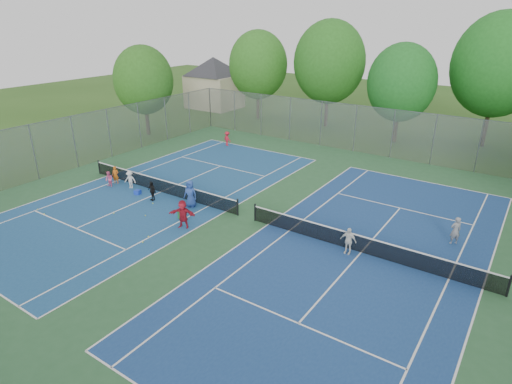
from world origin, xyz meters
TOP-DOWN VIEW (x-y plane):
  - ground at (0.00, 0.00)m, footprint 120.00×120.00m
  - court_pad at (0.00, 0.00)m, footprint 32.00×32.00m
  - court_left at (-7.00, 0.00)m, footprint 10.97×23.77m
  - court_right at (7.00, 0.00)m, footprint 10.97×23.77m
  - net_left at (-7.00, 0.00)m, footprint 12.87×0.10m
  - net_right at (7.00, 0.00)m, footprint 12.87×0.10m
  - fence_north at (0.00, 16.00)m, footprint 32.00×0.10m
  - fence_west at (-16.00, 0.00)m, footprint 0.10×32.00m
  - house at (-22.00, 24.00)m, footprint 11.03×11.03m
  - tree_nw at (-14.00, 22.00)m, footprint 6.40×6.40m
  - tree_nl at (-6.00, 23.00)m, footprint 7.20×7.20m
  - tree_nc at (2.00, 21.00)m, footprint 6.00×6.00m
  - tree_nr at (9.00, 24.00)m, footprint 7.60×7.60m
  - tree_side_w at (-19.00, 10.00)m, footprint 5.60×5.60m
  - ball_crate at (-7.98, -1.13)m, footprint 0.44×0.44m
  - ball_hopper at (-3.07, -2.20)m, footprint 0.33×0.33m
  - student_a at (-10.76, -0.60)m, footprint 0.54×0.48m
  - student_b at (-10.60, -1.28)m, footprint 0.54×0.42m
  - student_c at (-9.22, -0.64)m, footprint 0.91×0.74m
  - student_d at (-6.43, -1.25)m, footprint 0.78×0.40m
  - student_e at (-3.76, -0.60)m, footprint 0.94×0.73m
  - student_f at (-2.21, -2.92)m, footprint 1.58×1.00m
  - child_far_baseline at (-10.07, 11.22)m, footprint 0.94×0.70m
  - instructor at (10.59, 3.55)m, footprint 0.66×0.63m
  - teen_court_b at (6.44, -0.42)m, footprint 0.83×0.38m
  - tennis_ball_0 at (-3.31, -1.76)m, footprint 0.07×0.07m
  - tennis_ball_1 at (-11.10, -6.21)m, footprint 0.07×0.07m
  - tennis_ball_2 at (-2.95, -4.84)m, footprint 0.07×0.07m
  - tennis_ball_3 at (-5.99, -1.66)m, footprint 0.07×0.07m
  - tennis_ball_4 at (-6.81, -3.99)m, footprint 0.07×0.07m
  - tennis_ball_5 at (-3.05, -1.45)m, footprint 0.07×0.07m
  - tennis_ball_6 at (-2.73, -5.42)m, footprint 0.07×0.07m
  - tennis_ball_7 at (-5.03, -3.15)m, footprint 0.07×0.07m
  - tennis_ball_8 at (-3.47, -1.98)m, footprint 0.07×0.07m
  - tennis_ball_9 at (-10.15, -6.37)m, footprint 0.07×0.07m

SIDE VIEW (x-z plane):
  - ground at x=0.00m, z-range 0.00..0.00m
  - court_pad at x=0.00m, z-range 0.00..0.01m
  - court_left at x=-7.00m, z-range 0.01..0.02m
  - court_right at x=7.00m, z-range 0.01..0.02m
  - tennis_ball_0 at x=-3.31m, z-range 0.00..0.07m
  - tennis_ball_1 at x=-11.10m, z-range 0.00..0.07m
  - tennis_ball_2 at x=-2.95m, z-range 0.00..0.07m
  - tennis_ball_3 at x=-5.99m, z-range 0.00..0.07m
  - tennis_ball_4 at x=-6.81m, z-range 0.00..0.07m
  - tennis_ball_5 at x=-3.05m, z-range 0.00..0.07m
  - tennis_ball_6 at x=-2.73m, z-range 0.00..0.07m
  - tennis_ball_7 at x=-5.03m, z-range 0.00..0.07m
  - tennis_ball_8 at x=-3.47m, z-range 0.00..0.07m
  - tennis_ball_9 at x=-10.15m, z-range 0.00..0.07m
  - ball_crate at x=-7.98m, z-range 0.00..0.31m
  - ball_hopper at x=-3.07m, z-range 0.00..0.58m
  - net_left at x=-7.00m, z-range 0.00..0.91m
  - net_right at x=7.00m, z-range 0.00..0.91m
  - student_b at x=-10.60m, z-range 0.00..1.11m
  - student_c at x=-9.22m, z-range 0.00..1.23m
  - student_a at x=-10.76m, z-range 0.00..1.25m
  - student_d at x=-6.43m, z-range 0.00..1.28m
  - child_far_baseline at x=-10.07m, z-range 0.00..1.31m
  - teen_court_b at x=6.44m, z-range 0.00..1.40m
  - instructor at x=10.59m, z-range 0.00..1.52m
  - student_f at x=-2.21m, z-range 0.00..1.63m
  - student_e at x=-3.76m, z-range 0.00..1.71m
  - fence_north at x=0.00m, z-range 0.00..4.00m
  - fence_west at x=-16.00m, z-range 0.00..4.00m
  - house at x=-22.00m, z-range 0.56..7.86m
  - tree_side_w at x=-19.00m, z-range 1.01..9.48m
  - tree_nc at x=2.00m, z-range 0.97..9.82m
  - tree_nw at x=-14.00m, z-range 1.10..10.68m
  - tree_nl at x=-6.00m, z-range 1.20..11.89m
  - tree_nr at x=9.00m, z-range 1.33..12.75m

